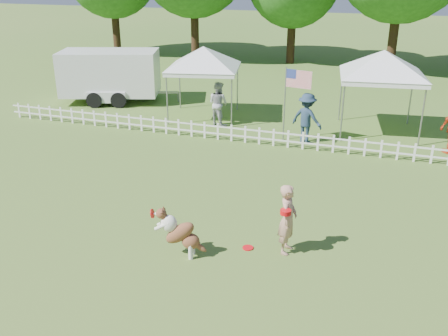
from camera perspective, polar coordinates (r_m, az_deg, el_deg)
name	(u,v)px	position (r m, az deg, el deg)	size (l,w,h in m)	color
ground	(206,250)	(10.90, -2.02, -9.32)	(120.00, 120.00, 0.00)	#366A21
picket_fence	(281,138)	(16.90, 6.50, 3.40)	(22.00, 0.08, 0.60)	white
handler	(288,219)	(10.56, 7.30, -5.81)	(0.56, 0.37, 1.54)	tan
dog	(181,233)	(10.47, -4.97, -7.41)	(1.04, 0.35, 1.08)	brown
frisbee_on_turf	(248,248)	(10.96, 2.75, -9.09)	(0.24, 0.24, 0.02)	red
canopy_tent_left	(204,83)	(19.99, -2.31, 9.65)	(2.66, 2.66, 2.75)	white
canopy_tent_right	(380,93)	(18.86, 17.37, 8.17)	(2.82, 2.82, 2.92)	white
cargo_trailer	(110,76)	(23.02, -12.88, 10.21)	(5.23, 2.30, 2.30)	white
flag_pole	(285,104)	(17.34, 6.94, 7.23)	(0.98, 0.10, 2.55)	gray
spectator_a	(218,103)	(19.07, -0.65, 7.39)	(0.81, 0.63, 1.67)	#A3A4A8
spectator_b	(307,118)	(17.34, 9.43, 5.65)	(1.11, 0.64, 1.72)	#223449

